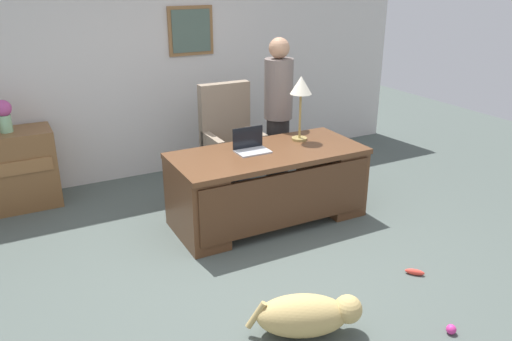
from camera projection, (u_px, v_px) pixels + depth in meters
The scene contains 11 objects.
ground_plane at pixel (252, 267), 4.35m from camera, with size 12.00×12.00×0.00m, color #4C5651.
back_wall at pixel (151, 63), 6.01m from camera, with size 7.00×0.16×2.70m.
desk at pixel (269, 184), 5.03m from camera, with size 1.89×0.86×0.74m.
armchair at pixel (231, 144), 5.81m from camera, with size 0.60×0.59×1.20m.
person_standing at pixel (278, 112), 5.73m from camera, with size 0.32×0.32×1.71m.
dog_lying at pixel (307, 315), 3.50m from camera, with size 0.75×0.53×0.30m.
laptop at pixel (251, 145), 4.92m from camera, with size 0.32×0.22×0.22m.
desk_lamp at pixel (301, 89), 5.08m from camera, with size 0.22×0.22×0.66m.
vase_with_flowers at pixel (4, 114), 5.12m from camera, with size 0.17×0.17×0.33m.
dog_toy_ball at pixel (451, 329), 3.54m from camera, with size 0.07×0.07×0.07m, color #D8338C.
dog_toy_plush at pixel (415, 272), 4.24m from camera, with size 0.16×0.05×0.05m, color #E53F33.
Camera 1 is at (-1.71, -3.34, 2.36)m, focal length 35.72 mm.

